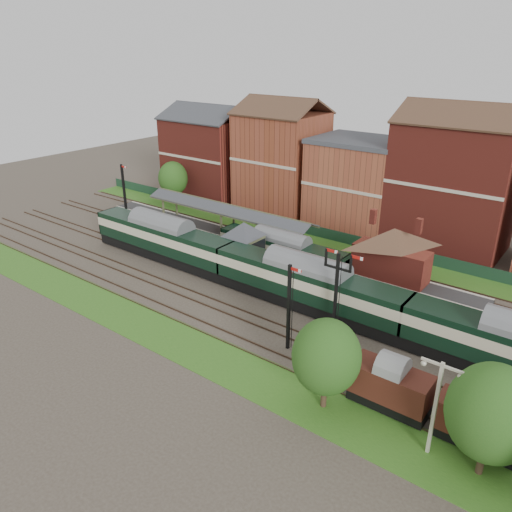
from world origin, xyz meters
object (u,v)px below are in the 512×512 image
Objects in this scene: goods_van_a at (478,423)px; dmu_train at (306,284)px; platform_railcar at (281,251)px; semaphore_bracket at (337,289)px; signal_box at (244,245)px.

dmu_train is at bearing 154.40° from goods_van_a.
platform_railcar is (-7.46, 6.50, -0.51)m from dmu_train.
dmu_train is at bearing 151.45° from semaphore_bracket.
dmu_train is at bearing -17.29° from signal_box.
goods_van_a is (29.23, -12.25, -1.33)m from signal_box.
signal_box is 31.72m from goods_van_a.
goods_van_a is at bearing -25.60° from dmu_train.
semaphore_bracket is 0.49× the size of platform_railcar.
signal_box reaches higher than goods_van_a.
platform_railcar is 30.48m from goods_van_a.
goods_van_a is at bearing -30.57° from platform_railcar.
signal_box is at bearing 162.71° from dmu_train.
signal_box reaches higher than dmu_train.
platform_railcar is at bearing 149.43° from goods_van_a.
semaphore_bracket is 15.23m from platform_railcar.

